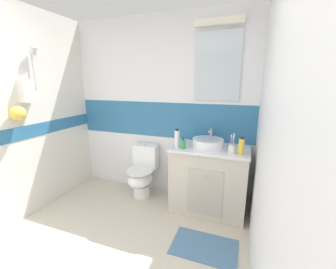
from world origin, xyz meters
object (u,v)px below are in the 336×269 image
(sink_basin, at_px, (208,143))
(soap_dispenser, at_px, (183,144))
(toothbrush_cup, at_px, (232,148))
(toilet, at_px, (142,173))
(shampoo_bottle_tall, at_px, (177,139))
(mouthwash_bottle, at_px, (241,146))

(sink_basin, height_order, soap_dispenser, sink_basin)
(soap_dispenser, bearing_deg, toothbrush_cup, 2.74)
(sink_basin, bearing_deg, toilet, 177.87)
(toilet, xyz_separation_m, shampoo_bottle_tall, (0.57, -0.16, 0.61))
(toilet, xyz_separation_m, soap_dispenser, (0.66, -0.19, 0.55))
(shampoo_bottle_tall, bearing_deg, soap_dispenser, -15.86)
(sink_basin, relative_size, toilet, 0.56)
(soap_dispenser, relative_size, mouthwash_bottle, 0.72)
(toilet, height_order, toothbrush_cup, toothbrush_cup)
(toothbrush_cup, relative_size, mouthwash_bottle, 1.14)
(shampoo_bottle_tall, bearing_deg, sink_basin, 19.86)
(toothbrush_cup, xyz_separation_m, mouthwash_bottle, (0.10, -0.02, 0.04))
(toothbrush_cup, relative_size, shampoo_bottle_tall, 1.00)
(mouthwash_bottle, bearing_deg, toothbrush_cup, 169.13)
(toilet, distance_m, toothbrush_cup, 1.35)
(toilet, relative_size, mouthwash_bottle, 3.73)
(soap_dispenser, bearing_deg, shampoo_bottle_tall, 164.14)
(toothbrush_cup, height_order, mouthwash_bottle, toothbrush_cup)
(sink_basin, xyz_separation_m, soap_dispenser, (-0.27, -0.15, -0.00))
(soap_dispenser, relative_size, shampoo_bottle_tall, 0.63)
(toilet, height_order, shampoo_bottle_tall, shampoo_bottle_tall)
(mouthwash_bottle, bearing_deg, soap_dispenser, -179.31)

